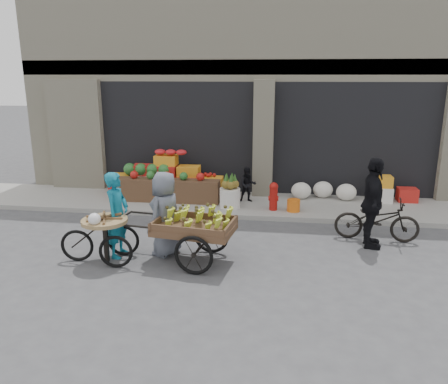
# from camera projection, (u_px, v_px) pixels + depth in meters

# --- Properties ---
(ground) EXTENTS (80.00, 80.00, 0.00)m
(ground) POSITION_uv_depth(u_px,v_px,m) (247.00, 275.00, 7.64)
(ground) COLOR #424244
(ground) RESTS_ON ground
(sidewalk) EXTENTS (18.00, 2.20, 0.12)m
(sidewalk) POSITION_uv_depth(u_px,v_px,m) (260.00, 205.00, 11.55)
(sidewalk) COLOR gray
(sidewalk) RESTS_ON ground
(building) EXTENTS (14.00, 6.45, 7.00)m
(building) POSITION_uv_depth(u_px,v_px,m) (269.00, 76.00, 14.45)
(building) COLOR beige
(building) RESTS_ON ground
(fruit_display) EXTENTS (3.10, 1.12, 1.24)m
(fruit_display) POSITION_uv_depth(u_px,v_px,m) (171.00, 177.00, 11.98)
(fruit_display) COLOR red
(fruit_display) RESTS_ON sidewalk
(pineapple_bin) EXTENTS (0.52, 0.52, 0.50)m
(pineapple_bin) POSITION_uv_depth(u_px,v_px,m) (230.00, 198.00, 11.08)
(pineapple_bin) COLOR silver
(pineapple_bin) RESTS_ON sidewalk
(fire_hydrant) EXTENTS (0.22, 0.22, 0.71)m
(fire_hydrant) POSITION_uv_depth(u_px,v_px,m) (274.00, 195.00, 10.86)
(fire_hydrant) COLOR #A5140F
(fire_hydrant) RESTS_ON sidewalk
(orange_bucket) EXTENTS (0.32, 0.32, 0.30)m
(orange_bucket) POSITION_uv_depth(u_px,v_px,m) (293.00, 205.00, 10.81)
(orange_bucket) COLOR orange
(orange_bucket) RESTS_ON sidewalk
(right_bay_goods) EXTENTS (3.35, 0.60, 0.70)m
(right_bay_goods) POSITION_uv_depth(u_px,v_px,m) (359.00, 190.00, 11.69)
(right_bay_goods) COLOR silver
(right_bay_goods) RESTS_ON sidewalk
(seated_person) EXTENTS (0.51, 0.43, 0.93)m
(seated_person) POSITION_uv_depth(u_px,v_px,m) (248.00, 185.00, 11.55)
(seated_person) COLOR black
(seated_person) RESTS_ON sidewalk
(banana_cart) EXTENTS (2.54, 1.31, 1.02)m
(banana_cart) POSITION_uv_depth(u_px,v_px,m) (192.00, 224.00, 8.02)
(banana_cart) COLOR brown
(banana_cart) RESTS_ON ground
(vendor_woman) EXTENTS (0.45, 0.64, 1.66)m
(vendor_woman) POSITION_uv_depth(u_px,v_px,m) (117.00, 215.00, 8.28)
(vendor_woman) COLOR #116982
(vendor_woman) RESTS_ON ground
(tricycle_cart) EXTENTS (1.45, 0.93, 0.95)m
(tricycle_cart) POSITION_uv_depth(u_px,v_px,m) (105.00, 233.00, 8.08)
(tricycle_cart) COLOR #9E7F51
(tricycle_cart) RESTS_ON ground
(vendor_grey) EXTENTS (0.80, 0.95, 1.65)m
(vendor_grey) POSITION_uv_depth(u_px,v_px,m) (165.00, 214.00, 8.34)
(vendor_grey) COLOR slate
(vendor_grey) RESTS_ON ground
(bicycle) EXTENTS (1.76, 0.76, 0.90)m
(bicycle) POSITION_uv_depth(u_px,v_px,m) (377.00, 220.00, 9.17)
(bicycle) COLOR black
(bicycle) RESTS_ON ground
(cyclist) EXTENTS (0.55, 1.12, 1.85)m
(cyclist) POSITION_uv_depth(u_px,v_px,m) (373.00, 203.00, 8.69)
(cyclist) COLOR black
(cyclist) RESTS_ON ground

